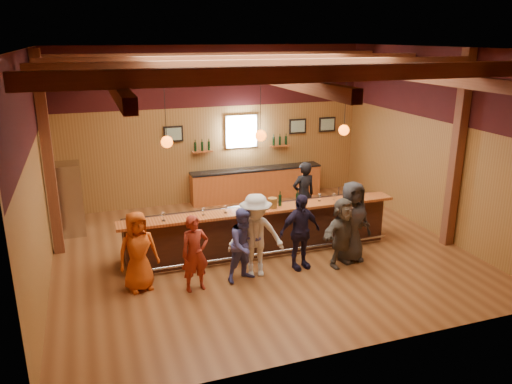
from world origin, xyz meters
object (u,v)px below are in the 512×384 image
Objects in this scene: customer_redvest at (195,253)px; bar_counter at (259,228)px; customer_dark at (352,222)px; ice_bucket at (273,203)px; stainless_fridge at (68,199)px; customer_brown at (343,232)px; bottle_a at (280,200)px; customer_white at (256,236)px; customer_orange at (138,251)px; back_bar_cabinet at (257,184)px; customer_navy at (300,232)px; bartender at (304,195)px; customer_denim at (245,245)px.

bar_counter is at bearing 29.32° from customer_redvest.
ice_bucket is (-1.51, 0.84, 0.32)m from customer_dark.
customer_redvest is at bearing -58.83° from stainless_fridge.
customer_brown is 1.56m from bottle_a.
ice_bucket is at bearing 66.55° from customer_white.
customer_redvest reaches higher than bar_counter.
stainless_fridge is at bearing 97.66° from customer_orange.
customer_white reaches higher than ice_bucket.
customer_brown is 0.37m from customer_dark.
customer_dark reaches higher than customer_brown.
stainless_fridge reaches higher than ice_bucket.
customer_dark is 7.92× the size of ice_bucket.
bar_counter is 0.81m from ice_bucket.
customer_navy is (-0.69, -4.75, 0.34)m from back_bar_cabinet.
customer_brown is at bearing -155.99° from customer_dark.
stainless_fridge is 1.13× the size of customer_orange.
stainless_fridge is 5.85m from bartender.
ice_bucket is (0.96, 0.98, 0.46)m from customer_denim.
back_bar_cabinet is at bearing 52.51° from customer_denim.
ice_bucket is at bearing 120.08° from customer_brown.
customer_redvest reaches higher than bottle_a.
customer_brown is at bearing 10.73° from customer_white.
customer_denim reaches higher than back_bar_cabinet.
customer_navy is 4.84× the size of bottle_a.
stainless_fridge is at bearing 115.76° from customer_denim.
customer_orange is 4.72× the size of bottle_a.
stainless_fridge is at bearing 133.31° from customer_navy.
ice_bucket is at bearing -158.37° from bottle_a.
bartender is (2.03, 2.15, -0.01)m from customer_white.
customer_denim reaches higher than bar_counter.
customer_dark is at bearing -34.97° from bar_counter.
stainless_fridge is 1.10× the size of customer_navy.
customer_brown is at bearing -47.40° from bottle_a.
customer_white is 7.74× the size of ice_bucket.
customer_dark is 5.33× the size of bottle_a.
back_bar_cabinet is 2.28× the size of customer_white.
bar_counter is at bearing 140.29° from customer_dark.
customer_redvest reaches higher than ice_bucket.
customer_white reaches higher than bar_counter.
ice_bucket is (3.01, 0.67, 0.43)m from customer_orange.
customer_denim is at bearing -4.80° from customer_redvest.
customer_redvest is 2.29m from ice_bucket.
customer_redvest reaches higher than back_bar_cabinet.
customer_navy is (1.26, 0.15, 0.05)m from customer_denim.
customer_orange is 2.08m from customer_denim.
customer_orange is at bearing 18.91° from bartender.
ice_bucket is (0.69, 0.86, 0.35)m from customer_white.
customer_denim is 1.27m from customer_navy.
stainless_fridge is 5.87m from customer_navy.
customer_white reaches higher than bottle_a.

